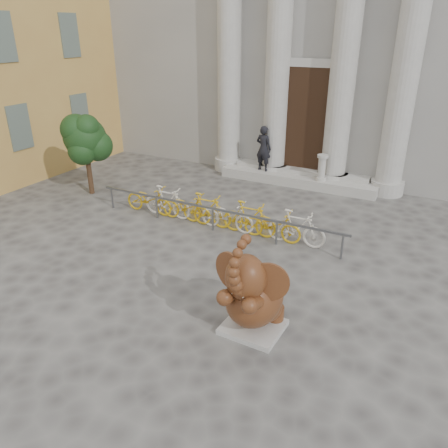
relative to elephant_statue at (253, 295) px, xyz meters
The scene contains 8 objects.
ground 2.29m from the elephant_statue, 168.87° to the right, with size 80.00×80.00×0.00m, color #474442.
classical_building 15.55m from the elephant_statue, 98.20° to the left, with size 22.00×10.70×12.00m.
entrance_steps 9.25m from the elephant_statue, 103.11° to the left, with size 6.00×1.20×0.36m, color #A8A59E.
elephant_statue is the anchor object (origin of this frame).
bike_rack 4.98m from the elephant_statue, 126.61° to the left, with size 8.00×0.53×1.00m.
tree 9.55m from the elephant_statue, 151.76° to the left, with size 1.65×1.50×2.86m.
pedestrian 9.53m from the elephant_statue, 111.64° to the left, with size 0.64×0.42×1.74m, color black.
balustrade_post 8.76m from the elephant_statue, 97.47° to the left, with size 0.39×0.39×0.96m.
Camera 1 is at (4.84, -6.10, 5.53)m, focal length 35.00 mm.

